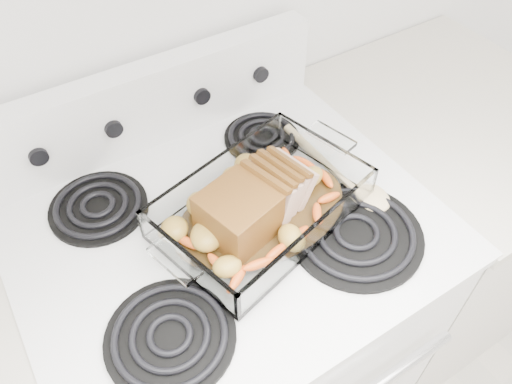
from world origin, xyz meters
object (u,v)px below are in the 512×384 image
electric_range (232,332)px  pork_roast (247,204)px  counter_right (418,227)px  baking_dish (262,209)px

electric_range → pork_roast: 0.52m
electric_range → pork_roast: (0.03, -0.03, 0.52)m
counter_right → baking_dish: baking_dish is taller
counter_right → baking_dish: 0.78m
baking_dish → pork_roast: bearing=165.7°
counter_right → electric_range: bearing=179.9°
counter_right → pork_roast: size_ratio=4.24×
counter_right → pork_roast: (-0.63, -0.03, 0.53)m
electric_range → counter_right: size_ratio=1.20×
electric_range → counter_right: (0.66, -0.00, -0.02)m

